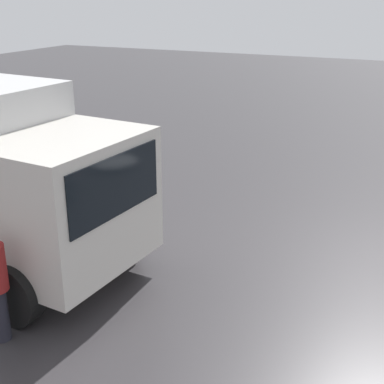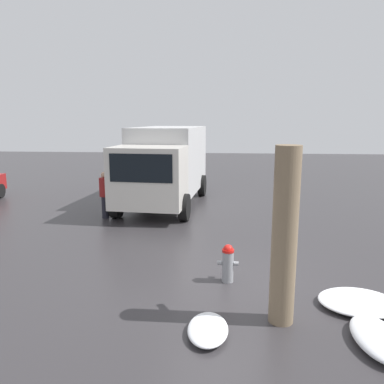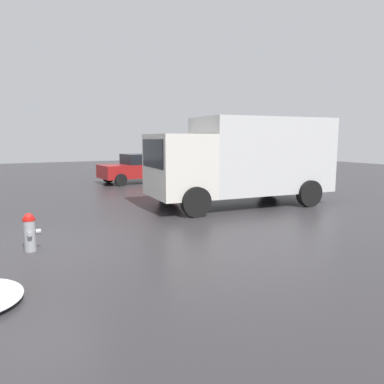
% 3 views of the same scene
% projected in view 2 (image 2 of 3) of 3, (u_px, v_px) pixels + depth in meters
% --- Properties ---
extents(ground_plane, '(60.00, 60.00, 0.00)m').
position_uv_depth(ground_plane, '(227.00, 281.00, 7.72)').
color(ground_plane, '#333033').
extents(fire_hydrant, '(0.34, 0.44, 0.80)m').
position_uv_depth(fire_hydrant, '(228.00, 263.00, 7.64)').
color(fire_hydrant, gray).
rests_on(fire_hydrant, ground_plane).
extents(tree_trunk, '(0.62, 0.41, 2.91)m').
position_uv_depth(tree_trunk, '(284.00, 236.00, 5.93)').
color(tree_trunk, '#7F6B51').
rests_on(tree_trunk, ground_plane).
extents(delivery_truck, '(6.47, 3.01, 2.99)m').
position_uv_depth(delivery_truck, '(166.00, 163.00, 14.52)').
color(delivery_truck, beige).
rests_on(delivery_truck, ground_plane).
extents(pedestrian, '(0.34, 0.34, 1.58)m').
position_uv_depth(pedestrian, '(105.00, 193.00, 12.53)').
color(pedestrian, '#23232D').
rests_on(pedestrian, ground_plane).
extents(snow_pile_by_hydrant, '(1.02, 0.63, 0.17)m').
position_uv_depth(snow_pile_by_hydrant, '(208.00, 329.00, 5.81)').
color(snow_pile_by_hydrant, white).
rests_on(snow_pile_by_hydrant, ground_plane).
extents(snow_pile_curbside, '(1.33, 0.72, 0.22)m').
position_uv_depth(snow_pile_curbside, '(378.00, 338.00, 5.52)').
color(snow_pile_curbside, white).
rests_on(snow_pile_curbside, ground_plane).
extents(snow_pile_by_tree, '(1.15, 1.40, 0.18)m').
position_uv_depth(snow_pile_by_tree, '(358.00, 302.00, 6.67)').
color(snow_pile_by_tree, white).
rests_on(snow_pile_by_tree, ground_plane).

